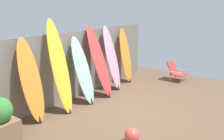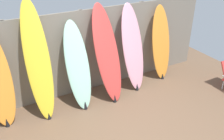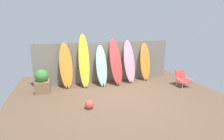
{
  "view_description": "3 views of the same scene",
  "coord_description": "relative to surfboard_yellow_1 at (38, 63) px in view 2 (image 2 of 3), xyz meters",
  "views": [
    {
      "loc": [
        -4.71,
        -2.69,
        2.51
      ],
      "look_at": [
        0.05,
        0.91,
        0.89
      ],
      "focal_mm": 40.0,
      "sensor_mm": 36.0,
      "label": 1
    },
    {
      "loc": [
        -1.75,
        -2.51,
        3.06
      ],
      "look_at": [
        0.01,
        0.74,
        1.08
      ],
      "focal_mm": 40.0,
      "sensor_mm": 36.0,
      "label": 2
    },
    {
      "loc": [
        -1.98,
        -5.44,
        2.5
      ],
      "look_at": [
        -0.19,
        0.41,
        0.94
      ],
      "focal_mm": 28.0,
      "sensor_mm": 36.0,
      "label": 3
    }
  ],
  "objects": [
    {
      "name": "fence_back",
      "position": [
        1.02,
        0.4,
        -0.18
      ],
      "size": [
        6.08,
        0.11,
        1.8
      ],
      "color": "gray",
      "rests_on": "ground"
    },
    {
      "name": "surfboard_yellow_1",
      "position": [
        0.0,
        0.0,
        0.0
      ],
      "size": [
        0.46,
        0.64,
        2.18
      ],
      "color": "yellow",
      "rests_on": "ground"
    },
    {
      "name": "surfboard_seafoam_2",
      "position": [
        0.73,
        -0.03,
        -0.24
      ],
      "size": [
        0.47,
        0.67,
        1.7
      ],
      "color": "#9ED6BC",
      "rests_on": "ground"
    },
    {
      "name": "surfboard_red_3",
      "position": [
        1.36,
        -0.05,
        -0.11
      ],
      "size": [
        0.59,
        0.82,
        1.95
      ],
      "color": "#D13D38",
      "rests_on": "ground"
    },
    {
      "name": "surfboard_pink_4",
      "position": [
        2.02,
        0.02,
        -0.15
      ],
      "size": [
        0.6,
        0.63,
        1.88
      ],
      "color": "pink",
      "rests_on": "ground"
    },
    {
      "name": "surfboard_orange_5",
      "position": [
        2.85,
        0.09,
        -0.22
      ],
      "size": [
        0.52,
        0.43,
        1.74
      ],
      "color": "orange",
      "rests_on": "ground"
    }
  ]
}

